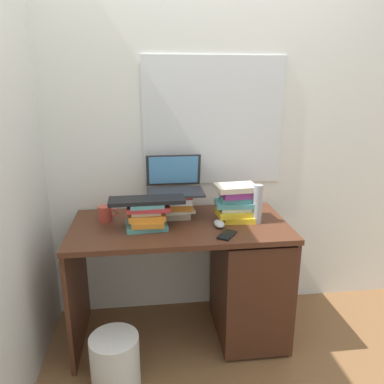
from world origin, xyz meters
TOP-DOWN VIEW (x-y plane):
  - ground_plane at (0.00, 0.00)m, footprint 6.00×6.00m
  - wall_back at (0.00, 0.36)m, footprint 6.00×0.06m
  - wall_left at (-0.84, 0.00)m, footprint 0.05×6.00m
  - desk at (0.31, -0.02)m, footprint 1.26×0.63m
  - book_stack_tall at (-0.02, 0.12)m, footprint 0.25×0.18m
  - book_stack_keyboard_riser at (-0.19, -0.04)m, footprint 0.25×0.19m
  - book_stack_side at (0.34, 0.02)m, footprint 0.25×0.18m
  - laptop at (-0.01, 0.18)m, footprint 0.34×0.26m
  - keyboard at (-0.19, -0.04)m, footprint 0.42×0.15m
  - computer_mouse at (0.22, -0.08)m, footprint 0.06×0.10m
  - mug at (-0.43, 0.10)m, footprint 0.12×0.08m
  - water_bottle at (0.45, -0.04)m, footprint 0.06×0.06m
  - cell_phone at (0.24, -0.21)m, footprint 0.13×0.15m
  - wastebasket at (-0.38, -0.38)m, footprint 0.26×0.26m

SIDE VIEW (x-z plane):
  - ground_plane at x=0.00m, z-range 0.00..0.00m
  - wastebasket at x=-0.38m, z-range 0.00..0.30m
  - desk at x=0.31m, z-range 0.03..0.79m
  - cell_phone at x=0.24m, z-range 0.75..0.76m
  - computer_mouse at x=0.22m, z-range 0.75..0.79m
  - mug at x=-0.43m, z-range 0.75..0.84m
  - book_stack_keyboard_riser at x=-0.19m, z-range 0.75..0.90m
  - book_stack_tall at x=-0.02m, z-range 0.75..0.90m
  - book_stack_side at x=0.34m, z-range 0.75..0.97m
  - water_bottle at x=0.45m, z-range 0.75..0.98m
  - keyboard at x=-0.19m, z-range 0.91..0.93m
  - laptop at x=-0.01m, z-range 0.84..1.06m
  - wall_left at x=-0.84m, z-range 0.00..2.60m
  - wall_back at x=0.00m, z-range 0.00..2.60m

